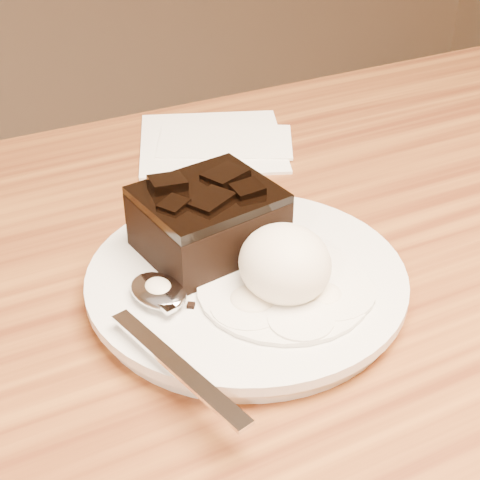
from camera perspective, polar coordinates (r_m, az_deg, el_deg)
name	(u,v)px	position (r m, az deg, el deg)	size (l,w,h in m)	color
plate	(246,283)	(0.51, 0.52, -3.44)	(0.23, 0.23, 0.02)	white
brownie	(208,224)	(0.52, -2.55, 1.28)	(0.09, 0.08, 0.04)	black
ice_cream_scoop	(285,264)	(0.48, 3.59, -1.90)	(0.06, 0.07, 0.05)	white
melt_puddle	(284,288)	(0.49, 3.51, -3.83)	(0.12, 0.12, 0.00)	white
spoon	(159,293)	(0.48, -6.50, -4.22)	(0.03, 0.18, 0.01)	silver
napkin	(212,141)	(0.72, -2.26, 7.87)	(0.14, 0.14, 0.01)	white
crumb_a	(252,269)	(0.50, 0.99, -2.32)	(0.01, 0.01, 0.00)	black
crumb_b	(191,305)	(0.47, -3.93, -5.23)	(0.01, 0.01, 0.00)	black
crumb_c	(164,296)	(0.48, -6.11, -4.50)	(0.01, 0.00, 0.00)	black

